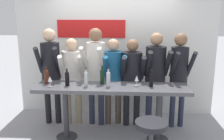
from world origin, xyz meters
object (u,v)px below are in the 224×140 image
Objects in this scene: wine_bottle_1 at (67,78)px; wine_glass_1 at (137,79)px; person_far_right at (179,69)px; wine_bottle_4 at (102,76)px; wine_glass_0 at (50,79)px; bar_stool at (151,137)px; person_far_left at (51,66)px; person_center_right at (132,74)px; wine_bottle_0 at (108,78)px; person_left at (72,72)px; person_right at (156,69)px; wine_bottle_2 at (86,78)px; person_center_left at (96,66)px; wine_bottle_3 at (151,79)px; person_center at (113,73)px; wine_bottle_5 at (47,76)px; tasting_table at (112,94)px.

wine_bottle_1 reaches higher than wine_glass_1.
wine_bottle_4 is (-1.36, -0.44, -0.03)m from person_far_right.
bar_stool is at bearing -23.75° from wine_glass_0.
person_center_right is at bearing -3.69° from person_far_left.
person_far_left is 1.28m from wine_bottle_0.
bar_stool is at bearing -51.50° from person_left.
wine_bottle_1 is 0.58m from wine_bottle_4.
person_right is at bearing 20.98° from wine_glass_0.
person_left is 9.36× the size of wine_glass_1.
wine_bottle_4 reaches higher than wine_bottle_1.
person_far_left reaches higher than wine_bottle_2.
wine_glass_1 is (0.74, -0.53, -0.09)m from person_center_left.
bar_stool is 1.00m from wine_bottle_3.
person_center_right is (-0.24, 1.35, 0.56)m from bar_stool.
bar_stool is 1.33m from wine_bottle_4.
wine_glass_1 is (-0.36, -0.55, -0.03)m from person_right.
wine_glass_0 is 1.00× the size of wine_glass_1.
person_center_left reaches higher than wine_bottle_3.
person_center is (-0.59, 1.41, 0.56)m from bar_stool.
person_center_right is 0.72m from wine_bottle_0.
wine_bottle_2 is at bearing -66.14° from person_left.
wine_bottle_2 is (0.36, -0.63, 0.06)m from person_left.
person_center_left is 0.91m from wine_bottle_5.
wine_bottle_4 is (0.25, 0.15, 0.00)m from wine_bottle_2.
wine_bottle_1 is at bearing 175.40° from wine_bottle_2.
wine_bottle_1 is at bearing -147.75° from person_center.
wine_bottle_3 is (-0.13, -0.58, -0.03)m from person_right.
person_left reaches higher than wine_bottle_4.
person_center_left is at bearing -9.61° from person_left.
bar_stool is 2.17× the size of wine_bottle_4.
wine_bottle_4 is 0.85m from wine_glass_0.
person_right is at bearing 167.40° from person_far_right.
person_center_right is at bearing 96.87° from wine_glass_1.
wine_bottle_5 is at bearing -163.06° from person_center.
person_center is at bearing 165.27° from person_center_right.
tasting_table is 1.52× the size of person_center.
wine_bottle_4 is 1.08× the size of wine_bottle_5.
wine_bottle_1 is at bearing -177.78° from wine_glass_1.
wine_bottle_1 is at bearing 149.57° from bar_stool.
person_center_right is at bearing 58.61° from tasting_table.
person_right is (1.10, 0.02, -0.06)m from person_center_left.
person_center_left reaches higher than person_right.
person_left reaches higher than wine_glass_0.
wine_bottle_0 is at bearing -31.58° from person_far_left.
person_far_left is at bearing 171.39° from person_far_right.
person_right reaches higher than wine_bottle_0.
wine_bottle_1 is 0.32m from wine_bottle_2.
person_center_right is 5.34× the size of wine_bottle_2.
wine_bottle_3 is at bearing 3.20° from wine_bottle_0.
person_center_left is (0.45, -0.03, 0.14)m from person_left.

